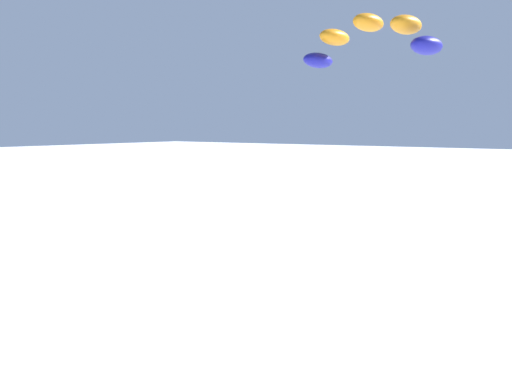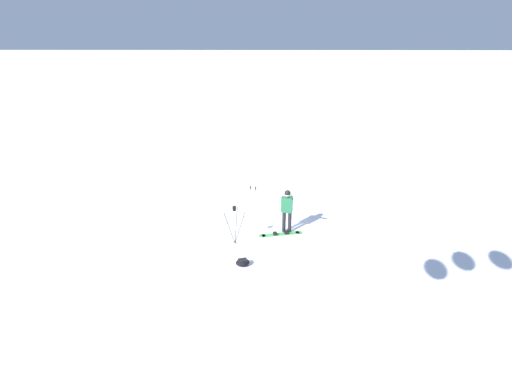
% 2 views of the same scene
% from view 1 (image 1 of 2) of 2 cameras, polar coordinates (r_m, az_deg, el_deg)
% --- Properties ---
extents(traction_kite, '(4.15, 1.83, 1.29)m').
position_cam_1_polar(traction_kite, '(12.63, 15.56, 20.19)').
color(traction_kite, navy).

